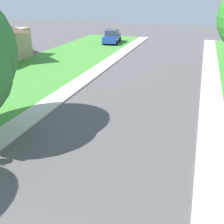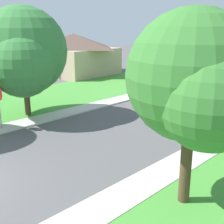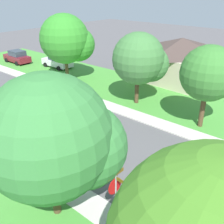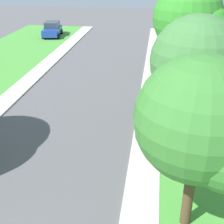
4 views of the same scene
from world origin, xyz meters
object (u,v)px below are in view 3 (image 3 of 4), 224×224
object	(u,v)px
car_white_near_corner	(57,61)
car_maroon_across_road	(17,57)
tree_across_left	(141,60)
tree_sidewalk_mid	(58,140)
house_right_setback	(180,58)
stop_sign_far_corner	(115,189)
tree_sidewalk_near	(68,40)
tree_across_right	(211,75)

from	to	relation	value
car_white_near_corner	car_maroon_across_road	bearing A→B (deg)	109.15
car_maroon_across_road	tree_across_left	bearing A→B (deg)	-91.58
car_white_near_corner	tree_sidewalk_mid	world-z (taller)	tree_sidewalk_mid
car_white_near_corner	house_right_setback	distance (m)	15.51
stop_sign_far_corner	house_right_setback	bearing A→B (deg)	20.10
stop_sign_far_corner	car_white_near_corner	bearing A→B (deg)	56.36
car_maroon_across_road	house_right_setback	world-z (taller)	house_right_setback
house_right_setback	tree_sidewalk_near	bearing A→B (deg)	133.11
tree_sidewalk_mid	house_right_setback	xyz separation A→B (m)	(21.50, 5.31, -1.53)
tree_across_left	tree_across_right	world-z (taller)	tree_across_left
stop_sign_far_corner	tree_sidewalk_mid	world-z (taller)	tree_sidewalk_mid
house_right_setback	tree_across_left	bearing A→B (deg)	-175.78
stop_sign_far_corner	tree_across_right	xyz separation A→B (m)	(11.18, 0.64, 2.14)
tree_sidewalk_near	tree_across_left	bearing A→B (deg)	-91.81
car_white_near_corner	tree_across_right	distance (m)	21.54
car_maroon_across_road	tree_across_right	size ratio (longest dim) A/B	0.71
car_white_near_corner	tree_across_left	distance (m)	15.39
tree_across_left	stop_sign_far_corner	bearing A→B (deg)	-149.74
car_white_near_corner	tree_across_left	size ratio (longest dim) A/B	0.69
stop_sign_far_corner	tree_across_right	world-z (taller)	tree_across_right
tree_sidewalk_mid	stop_sign_far_corner	bearing A→B (deg)	-65.47
tree_across_right	house_right_setback	world-z (taller)	tree_across_right
stop_sign_far_corner	car_maroon_across_road	xyz separation A→B (m)	(12.33, 27.78, -1.01)
tree_across_left	tree_sidewalk_near	xyz separation A→B (m)	(0.31, 9.66, 0.49)
car_white_near_corner	tree_sidewalk_near	bearing A→B (deg)	-114.69
stop_sign_far_corner	tree_sidewalk_near	size ratio (longest dim) A/B	0.38
tree_sidewalk_near	tree_across_right	world-z (taller)	tree_sidewalk_near
stop_sign_far_corner	car_maroon_across_road	size ratio (longest dim) A/B	0.64
car_maroon_across_road	car_white_near_corner	bearing A→B (deg)	-70.85
tree_across_left	tree_sidewalk_near	bearing A→B (deg)	88.19
stop_sign_far_corner	tree_across_right	bearing A→B (deg)	3.28
tree_across_left	tree_sidewalk_mid	size ratio (longest dim) A/B	0.94
house_right_setback	tree_across_right	bearing A→B (deg)	-143.63
car_maroon_across_road	tree_across_left	xyz separation A→B (m)	(-0.58, -20.93, 3.07)
tree_across_left	tree_sidewalk_mid	xyz separation A→B (m)	(-12.75, -4.66, -0.04)
tree_across_right	tree_sidewalk_mid	world-z (taller)	tree_sidewalk_mid
tree_across_left	tree_sidewalk_near	size ratio (longest dim) A/B	0.87
stop_sign_far_corner	house_right_setback	distance (m)	21.83
car_white_near_corner	car_maroon_across_road	distance (m)	6.44
car_white_near_corner	tree_sidewalk_mid	distance (m)	25.06
tree_across_right	stop_sign_far_corner	bearing A→B (deg)	-176.72
car_white_near_corner	tree_across_left	world-z (taller)	tree_across_left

